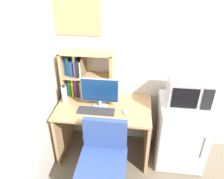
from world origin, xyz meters
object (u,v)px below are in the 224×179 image
(keyboard, at_px, (96,111))
(computer_mouse, at_px, (125,112))
(desk_chair, at_px, (103,166))
(wall_corkboard, at_px, (76,16))
(water_bottle, at_px, (64,95))
(hutch_bookshelf, at_px, (82,75))
(mini_fridge, at_px, (180,132))
(microwave, at_px, (188,91))
(monitor, at_px, (100,92))

(keyboard, distance_m, computer_mouse, 0.33)
(desk_chair, xyz_separation_m, wall_corkboard, (-0.42, 0.88, 1.33))
(wall_corkboard, bearing_deg, water_bottle, -113.38)
(hutch_bookshelf, distance_m, water_bottle, 0.32)
(keyboard, relative_size, water_bottle, 1.79)
(hutch_bookshelf, distance_m, desk_chair, 1.08)
(water_bottle, bearing_deg, desk_chair, -46.59)
(desk_chair, bearing_deg, mini_fridge, 33.54)
(hutch_bookshelf, xyz_separation_m, microwave, (1.22, -0.22, -0.01))
(hutch_bookshelf, distance_m, mini_fridge, 1.37)
(monitor, height_order, wall_corkboard, wall_corkboard)
(monitor, relative_size, mini_fridge, 0.52)
(hutch_bookshelf, bearing_deg, monitor, -43.62)
(computer_mouse, xyz_separation_m, water_bottle, (-0.73, 0.13, 0.09))
(desk_chair, bearing_deg, microwave, 33.68)
(computer_mouse, bearing_deg, wall_corkboard, 144.38)
(keyboard, distance_m, wall_corkboard, 1.08)
(desk_chair, bearing_deg, computer_mouse, 67.56)
(mini_fridge, distance_m, desk_chair, 1.02)
(computer_mouse, bearing_deg, hutch_bookshelf, 149.10)
(water_bottle, bearing_deg, monitor, -5.30)
(mini_fridge, xyz_separation_m, wall_corkboard, (-1.27, 0.32, 1.26))
(computer_mouse, bearing_deg, keyboard, -176.71)
(desk_chair, bearing_deg, wall_corkboard, 115.27)
(keyboard, distance_m, microwave, 1.03)
(keyboard, height_order, water_bottle, water_bottle)
(computer_mouse, xyz_separation_m, desk_chair, (-0.19, -0.45, -0.39))
(computer_mouse, distance_m, microwave, 0.72)
(hutch_bookshelf, relative_size, water_bottle, 2.66)
(computer_mouse, relative_size, desk_chair, 0.11)
(monitor, distance_m, computer_mouse, 0.36)
(monitor, xyz_separation_m, computer_mouse, (0.30, -0.09, -0.18))
(keyboard, bearing_deg, wall_corkboard, 121.41)
(keyboard, height_order, desk_chair, desk_chair)
(hutch_bookshelf, bearing_deg, computer_mouse, -30.90)
(wall_corkboard, bearing_deg, mini_fridge, -14.06)
(monitor, height_order, water_bottle, monitor)
(keyboard, height_order, wall_corkboard, wall_corkboard)
(monitor, height_order, desk_chair, monitor)
(hutch_bookshelf, height_order, desk_chair, hutch_bookshelf)
(hutch_bookshelf, distance_m, microwave, 1.24)
(mini_fridge, distance_m, wall_corkboard, 1.82)
(keyboard, bearing_deg, hutch_bookshelf, 122.97)
(computer_mouse, relative_size, mini_fridge, 0.11)
(wall_corkboard, bearing_deg, monitor, -48.54)
(monitor, distance_m, microwave, 0.97)
(hutch_bookshelf, bearing_deg, wall_corkboard, 115.44)
(computer_mouse, height_order, mini_fridge, mini_fridge)
(computer_mouse, distance_m, desk_chair, 0.62)
(monitor, distance_m, wall_corkboard, 0.89)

